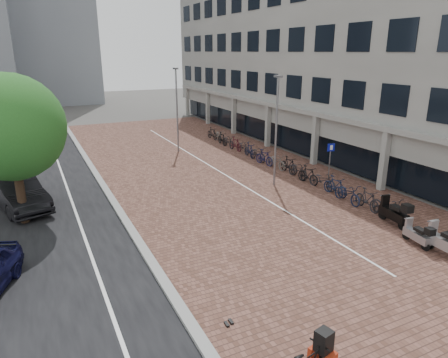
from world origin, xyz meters
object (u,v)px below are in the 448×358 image
car_dark (18,192)px  parking_sign (330,156)px  scooter_back (446,241)px  scooter_mid (394,212)px  scooter_front (417,234)px

car_dark → parking_sign: bearing=-26.4°
parking_sign → scooter_back: bearing=-92.4°
car_dark → scooter_mid: (15.02, -9.56, -0.20)m
scooter_front → parking_sign: (2.64, 8.46, 0.95)m
car_dark → parking_sign: 17.18m
scooter_mid → parking_sign: size_ratio=0.82×
scooter_front → scooter_back: size_ratio=0.80×
car_dark → scooter_front: 18.28m
car_dark → parking_sign: (16.92, -2.95, 0.63)m
car_dark → scooter_back: size_ratio=2.75×
parking_sign → car_dark: bearing=-178.0°
scooter_front → scooter_mid: size_ratio=0.81×
scooter_front → scooter_mid: scooter_mid is taller
parking_sign → scooter_mid: bearing=-94.1°
scooter_back → scooter_front: bearing=103.2°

